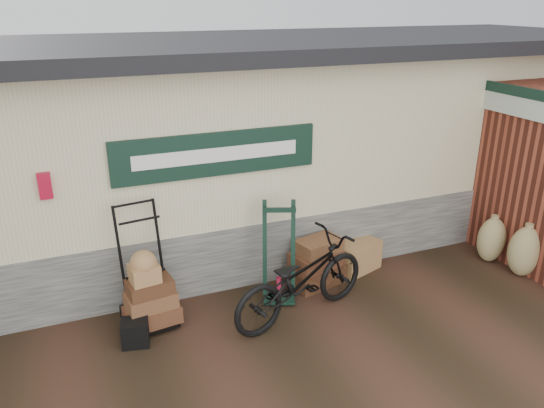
# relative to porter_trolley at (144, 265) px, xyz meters

# --- Properties ---
(ground) EXTENTS (80.00, 80.00, 0.00)m
(ground) POSITION_rel_porter_trolley_xyz_m (1.35, -0.65, -0.77)
(ground) COLOR black
(ground) RESTS_ON ground
(station_building) EXTENTS (14.40, 4.10, 3.20)m
(station_building) POSITION_rel_porter_trolley_xyz_m (1.35, 2.08, 0.84)
(station_building) COLOR #4C4C47
(station_building) RESTS_ON ground
(brick_outbuilding) EXTENTS (1.71, 4.51, 2.62)m
(brick_outbuilding) POSITION_rel_porter_trolley_xyz_m (6.05, 0.54, 0.53)
(brick_outbuilding) COLOR maroon
(brick_outbuilding) RESTS_ON ground
(porter_trolley) EXTENTS (0.85, 0.68, 1.54)m
(porter_trolley) POSITION_rel_porter_trolley_xyz_m (0.00, 0.00, 0.00)
(porter_trolley) COLOR black
(porter_trolley) RESTS_ON ground
(green_barrow) EXTENTS (0.60, 0.55, 1.34)m
(green_barrow) POSITION_rel_porter_trolley_xyz_m (1.72, -0.09, -0.10)
(green_barrow) COLOR black
(green_barrow) RESTS_ON ground
(suitcase_stack) EXTENTS (0.85, 0.65, 0.67)m
(suitcase_stack) POSITION_rel_porter_trolley_xyz_m (2.34, 0.05, -0.43)
(suitcase_stack) COLOR #3D2813
(suitcase_stack) RESTS_ON ground
(wicker_hamper) EXTENTS (0.79, 0.64, 0.44)m
(wicker_hamper) POSITION_rel_porter_trolley_xyz_m (3.06, 0.20, -0.55)
(wicker_hamper) COLOR #94613B
(wicker_hamper) RESTS_ON ground
(black_trunk) EXTENTS (0.35, 0.32, 0.31)m
(black_trunk) POSITION_rel_porter_trolley_xyz_m (-0.22, -0.44, -0.62)
(black_trunk) COLOR black
(black_trunk) RESTS_ON ground
(bicycle) EXTENTS (1.21, 2.11, 1.16)m
(bicycle) POSITION_rel_porter_trolley_xyz_m (1.79, -0.63, -0.19)
(bicycle) COLOR black
(bicycle) RESTS_ON ground
(burlap_sack_left) EXTENTS (0.45, 0.38, 0.71)m
(burlap_sack_left) POSITION_rel_porter_trolley_xyz_m (5.09, -0.34, -0.42)
(burlap_sack_left) COLOR olive
(burlap_sack_left) RESTS_ON ground
(burlap_sack_right) EXTENTS (0.58, 0.53, 0.76)m
(burlap_sack_right) POSITION_rel_porter_trolley_xyz_m (5.20, -0.87, -0.39)
(burlap_sack_right) COLOR olive
(burlap_sack_right) RESTS_ON ground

